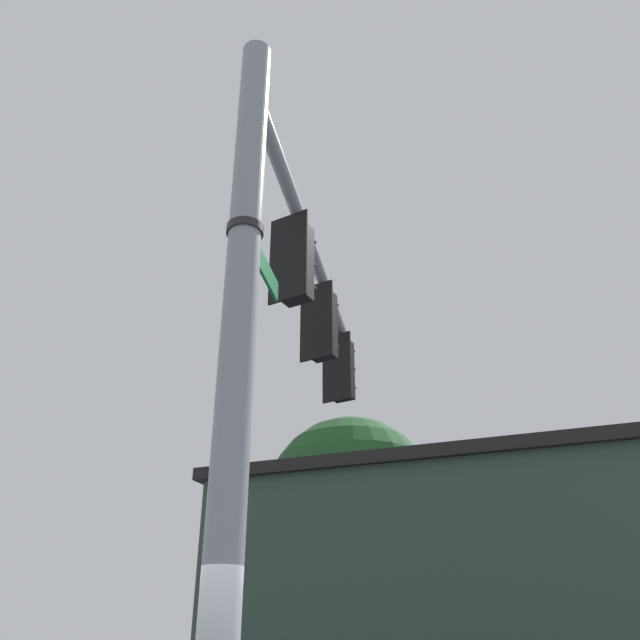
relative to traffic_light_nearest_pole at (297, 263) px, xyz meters
The scene contains 8 objects.
signal_pole 3.12m from the traffic_light_nearest_pole, 71.21° to the right, with size 0.30×0.30×7.72m, color gray.
mast_arm 1.22m from the traffic_light_nearest_pole, 109.40° to the left, with size 0.18×0.18×5.86m, color gray.
traffic_light_nearest_pole is the anchor object (origin of this frame).
traffic_light_mid_inner 1.74m from the traffic_light_nearest_pole, 108.99° to the left, with size 0.54×0.49×1.31m.
traffic_light_mid_outer 3.47m from the traffic_light_nearest_pole, 108.99° to the left, with size 0.54×0.49×1.31m.
street_name_sign 1.94m from the traffic_light_nearest_pole, 71.24° to the right, with size 0.56×1.26×0.22m.
storefront_building 12.01m from the traffic_light_nearest_pole, 97.78° to the left, with size 13.51×10.71×6.01m.
tree_by_storefront 10.69m from the traffic_light_nearest_pole, 114.04° to the left, with size 4.59×4.59×7.78m.
Camera 1 is at (2.98, -3.78, 1.97)m, focal length 35.80 mm.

